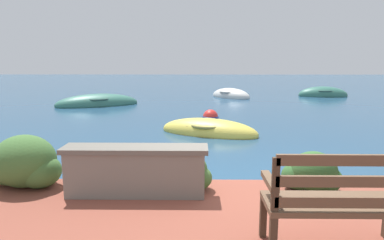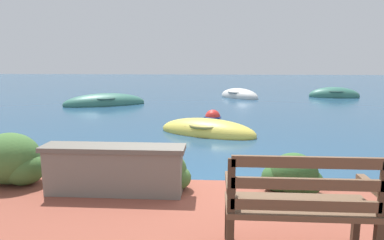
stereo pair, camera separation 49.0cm
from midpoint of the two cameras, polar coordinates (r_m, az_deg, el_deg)
name	(u,v)px [view 2 (the right image)]	position (r m, az deg, el deg)	size (l,w,h in m)	color
ground_plane	(223,195)	(4.95, 8.15, -12.36)	(80.00, 80.00, 0.00)	navy
park_bench	(300,203)	(3.14, 21.92, -12.72)	(1.24, 0.48, 0.93)	#433123
stone_wall	(114,169)	(4.36, -9.68, -8.12)	(1.77, 0.39, 0.61)	slate
hedge_clump_far_left	(9,161)	(5.16, -25.79, -6.26)	(1.02, 0.73, 0.69)	#426B33
hedge_clump_left	(163,172)	(4.48, -1.64, -8.75)	(0.74, 0.53, 0.50)	#426B33
hedge_clump_centre	(293,176)	(4.60, 19.40, -8.78)	(0.75, 0.54, 0.51)	#2D5628
rowboat_nearest	(207,131)	(8.81, 4.16, -1.93)	(2.79, 1.94, 0.69)	#DBC64C
rowboat_mid	(105,103)	(14.80, -13.41, 2.73)	(3.57, 2.53, 0.85)	#336B5B
rowboat_far	(239,96)	(17.39, 8.67, 3.93)	(2.37, 2.48, 0.82)	silver
rowboat_outer	(334,96)	(18.95, 23.27, 3.74)	(2.56, 1.33, 0.90)	#336B5B
mooring_buoy	(213,117)	(10.84, 4.77, 0.46)	(0.53, 0.53, 0.49)	red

